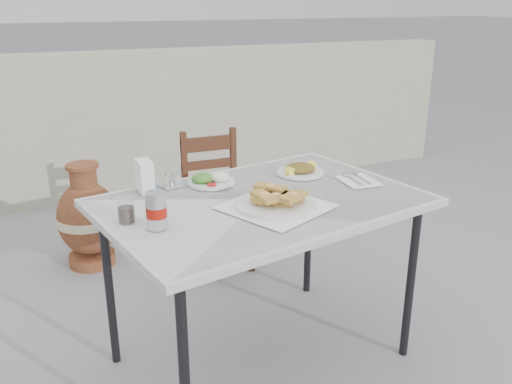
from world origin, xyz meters
name	(u,v)px	position (x,y,z in m)	size (l,w,h in m)	color
ground	(252,350)	(0.00, 0.00, 0.00)	(80.00, 80.00, 0.00)	slate
cafe_table	(262,210)	(0.02, -0.07, 0.75)	(1.46, 1.13, 0.80)	black
pide_plate	(276,199)	(0.02, -0.18, 0.84)	(0.49, 0.49, 0.08)	white
salad_rice_plate	(211,180)	(-0.12, 0.20, 0.82)	(0.21, 0.21, 0.05)	silver
salad_chopped_plate	(300,170)	(0.32, 0.17, 0.82)	(0.23, 0.23, 0.05)	silver
soda_can	(156,210)	(-0.46, -0.20, 0.87)	(0.08, 0.08, 0.14)	silver
cola_glass	(126,211)	(-0.56, -0.10, 0.84)	(0.07, 0.07, 0.10)	white
napkin_holder	(145,176)	(-0.42, 0.21, 0.87)	(0.08, 0.12, 0.14)	white
condiment_caddy	(172,181)	(-0.29, 0.23, 0.82)	(0.11, 0.09, 0.07)	silver
cutlery_napkin	(356,179)	(0.52, -0.02, 0.81)	(0.17, 0.22, 0.01)	white
chair	(216,198)	(0.16, 0.95, 0.43)	(0.38, 0.38, 0.84)	#34180E
terracotta_urn	(88,219)	(-0.58, 1.24, 0.31)	(0.38, 0.38, 0.66)	brown
back_wall	(136,124)	(0.00, 2.50, 0.60)	(6.00, 0.25, 1.20)	#A5A089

